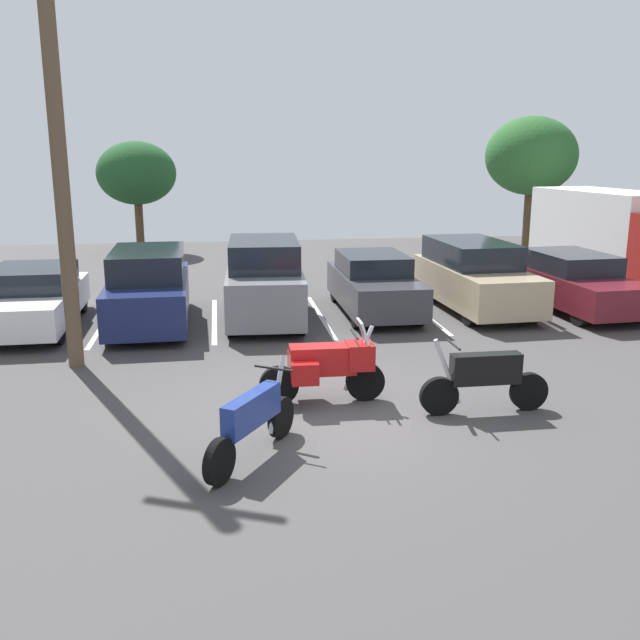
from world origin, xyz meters
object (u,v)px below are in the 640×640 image
(motorcycle_second, at_px, (484,378))
(car_white, at_px, (32,298))
(car_tan, at_px, (474,276))
(car_navy, at_px, (149,289))
(motorcycle_third, at_px, (253,421))
(car_grey, at_px, (264,281))
(car_maroon, at_px, (574,282))
(motorcycle_touring, at_px, (328,364))
(box_truck, at_px, (620,234))
(utility_pole, at_px, (55,114))
(car_charcoal, at_px, (374,284))

(motorcycle_second, height_order, car_white, car_white)
(car_white, relative_size, car_tan, 0.97)
(car_white, bearing_deg, car_navy, -1.44)
(car_white, bearing_deg, motorcycle_third, -59.32)
(motorcycle_second, distance_m, car_grey, 7.54)
(motorcycle_third, distance_m, car_maroon, 12.06)
(motorcycle_touring, xyz_separation_m, car_grey, (-0.64, 6.03, 0.32))
(car_grey, xyz_separation_m, box_truck, (11.74, 3.89, 0.53))
(motorcycle_touring, bearing_deg, motorcycle_second, -19.15)
(car_white, bearing_deg, motorcycle_second, -38.67)
(motorcycle_third, bearing_deg, utility_pole, 124.01)
(car_charcoal, bearing_deg, car_grey, -171.19)
(motorcycle_touring, xyz_separation_m, motorcycle_second, (2.43, -0.85, -0.08))
(box_truck, bearing_deg, motorcycle_third, -136.09)
(car_grey, height_order, car_charcoal, car_grey)
(motorcycle_second, relative_size, motorcycle_third, 1.08)
(car_grey, bearing_deg, car_white, 179.80)
(motorcycle_second, xyz_separation_m, car_navy, (-5.88, 6.82, 0.31))
(motorcycle_touring, relative_size, box_truck, 0.29)
(motorcycle_touring, relative_size, car_white, 0.45)
(car_grey, bearing_deg, motorcycle_second, -65.87)
(car_white, bearing_deg, motorcycle_touring, -44.38)
(utility_pole, bearing_deg, car_maroon, 15.21)
(box_truck, bearing_deg, car_grey, -161.65)
(car_grey, bearing_deg, car_maroon, 0.12)
(car_grey, xyz_separation_m, car_tan, (5.61, 0.47, -0.09))
(car_white, distance_m, car_tan, 11.15)
(car_white, height_order, car_navy, car_navy)
(box_truck, bearing_deg, car_tan, -150.84)
(motorcycle_second, distance_m, car_navy, 9.01)
(motorcycle_touring, relative_size, car_grey, 0.48)
(motorcycle_second, xyz_separation_m, car_grey, (-3.08, 6.87, 0.40))
(motorcycle_touring, relative_size, motorcycle_third, 1.07)
(car_maroon, bearing_deg, car_charcoal, 175.40)
(box_truck, relative_size, utility_pole, 0.79)
(motorcycle_third, xyz_separation_m, car_charcoal, (3.60, 8.54, 0.19))
(motorcycle_touring, distance_m, utility_pole, 6.77)
(box_truck, distance_m, utility_pole, 17.57)
(car_white, distance_m, car_navy, 2.74)
(car_tan, xyz_separation_m, box_truck, (6.13, 3.42, 0.62))
(motorcycle_third, relative_size, car_white, 0.42)
(utility_pole, bearing_deg, car_navy, 70.18)
(motorcycle_touring, distance_m, box_truck, 14.90)
(motorcycle_second, distance_m, car_maroon, 8.59)
(car_grey, height_order, box_truck, box_truck)
(motorcycle_touring, bearing_deg, car_white, 135.62)
(car_white, height_order, car_grey, car_grey)
(car_white, bearing_deg, car_grey, -0.20)
(motorcycle_second, relative_size, utility_pole, 0.23)
(motorcycle_third, distance_m, box_truck, 17.31)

